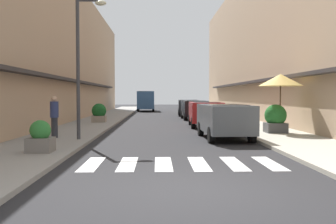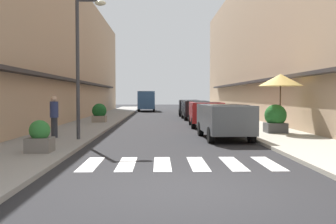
{
  "view_description": "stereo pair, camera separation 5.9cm",
  "coord_description": "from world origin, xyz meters",
  "px_view_note": "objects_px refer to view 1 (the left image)",
  "views": [
    {
      "loc": [
        -0.63,
        -7.36,
        1.82
      ],
      "look_at": [
        -0.09,
        12.12,
        1.0
      ],
      "focal_mm": 41.03,
      "sensor_mm": 36.0,
      "label": 1
    },
    {
      "loc": [
        -0.57,
        -7.36,
        1.82
      ],
      "look_at": [
        -0.09,
        12.12,
        1.0
      ],
      "focal_mm": 41.03,
      "sensor_mm": 36.0,
      "label": 2
    }
  ],
  "objects_px": {
    "cafe_umbrella": "(281,80)",
    "planter_corner": "(40,138)",
    "parked_car_mid": "(205,111)",
    "planter_far": "(99,113)",
    "parked_car_near": "(224,117)",
    "parked_car_distant": "(188,106)",
    "street_lamp": "(83,53)",
    "parked_car_far": "(194,108)",
    "pedestrian_walking_near": "(54,116)",
    "delivery_van": "(146,99)",
    "planter_midblock": "(275,119)"
  },
  "relations": [
    {
      "from": "cafe_umbrella",
      "to": "planter_corner",
      "type": "distance_m",
      "value": 11.12
    },
    {
      "from": "parked_car_mid",
      "to": "planter_far",
      "type": "bearing_deg",
      "value": 158.38
    },
    {
      "from": "parked_car_near",
      "to": "parked_car_distant",
      "type": "relative_size",
      "value": 1.04
    },
    {
      "from": "parked_car_mid",
      "to": "street_lamp",
      "type": "xyz_separation_m",
      "value": [
        -5.73,
        -7.35,
        2.58
      ]
    },
    {
      "from": "parked_car_far",
      "to": "pedestrian_walking_near",
      "type": "distance_m",
      "value": 15.38
    },
    {
      "from": "parked_car_distant",
      "to": "street_lamp",
      "type": "relative_size",
      "value": 0.74
    },
    {
      "from": "parked_car_mid",
      "to": "planter_corner",
      "type": "height_order",
      "value": "parked_car_mid"
    },
    {
      "from": "parked_car_near",
      "to": "pedestrian_walking_near",
      "type": "distance_m",
      "value": 7.02
    },
    {
      "from": "street_lamp",
      "to": "planter_far",
      "type": "xyz_separation_m",
      "value": [
        -0.9,
        9.98,
        -2.79
      ]
    },
    {
      "from": "parked_car_far",
      "to": "parked_car_mid",
      "type": "bearing_deg",
      "value": -90.0
    },
    {
      "from": "cafe_umbrella",
      "to": "pedestrian_walking_near",
      "type": "xyz_separation_m",
      "value": [
        -9.87,
        -1.85,
        -1.52
      ]
    },
    {
      "from": "street_lamp",
      "to": "delivery_van",
      "type": "bearing_deg",
      "value": 87.18
    },
    {
      "from": "pedestrian_walking_near",
      "to": "parked_car_distant",
      "type": "bearing_deg",
      "value": 103.07
    },
    {
      "from": "planter_midblock",
      "to": "parked_car_near",
      "type": "bearing_deg",
      "value": -148.83
    },
    {
      "from": "parked_car_near",
      "to": "planter_midblock",
      "type": "relative_size",
      "value": 3.26
    },
    {
      "from": "parked_car_mid",
      "to": "planter_far",
      "type": "height_order",
      "value": "parked_car_mid"
    },
    {
      "from": "parked_car_mid",
      "to": "delivery_van",
      "type": "bearing_deg",
      "value": 100.23
    },
    {
      "from": "parked_car_near",
      "to": "parked_car_distant",
      "type": "xyz_separation_m",
      "value": [
        -0.0,
        18.9,
        -0.0
      ]
    },
    {
      "from": "planter_corner",
      "to": "pedestrian_walking_near",
      "type": "bearing_deg",
      "value": 99.14
    },
    {
      "from": "parked_car_near",
      "to": "delivery_van",
      "type": "height_order",
      "value": "delivery_van"
    },
    {
      "from": "parked_car_near",
      "to": "parked_car_mid",
      "type": "height_order",
      "value": "same"
    },
    {
      "from": "parked_car_mid",
      "to": "planter_corner",
      "type": "relative_size",
      "value": 4.26
    },
    {
      "from": "cafe_umbrella",
      "to": "planter_corner",
      "type": "relative_size",
      "value": 2.79
    },
    {
      "from": "planter_far",
      "to": "cafe_umbrella",
      "type": "bearing_deg",
      "value": -38.41
    },
    {
      "from": "delivery_van",
      "to": "planter_midblock",
      "type": "height_order",
      "value": "delivery_van"
    },
    {
      "from": "parked_car_far",
      "to": "pedestrian_walking_near",
      "type": "height_order",
      "value": "pedestrian_walking_near"
    },
    {
      "from": "parked_car_distant",
      "to": "pedestrian_walking_near",
      "type": "height_order",
      "value": "pedestrian_walking_near"
    },
    {
      "from": "parked_car_far",
      "to": "cafe_umbrella",
      "type": "distance_m",
      "value": 12.29
    },
    {
      "from": "planter_corner",
      "to": "pedestrian_walking_near",
      "type": "xyz_separation_m",
      "value": [
        -0.65,
        4.04,
        0.45
      ]
    },
    {
      "from": "parked_car_distant",
      "to": "delivery_van",
      "type": "bearing_deg",
      "value": 111.14
    },
    {
      "from": "pedestrian_walking_near",
      "to": "parked_car_mid",
      "type": "bearing_deg",
      "value": 77.02
    },
    {
      "from": "parked_car_distant",
      "to": "planter_corner",
      "type": "xyz_separation_m",
      "value": [
        -6.36,
        -23.24,
        -0.36
      ]
    },
    {
      "from": "parked_car_near",
      "to": "planter_midblock",
      "type": "bearing_deg",
      "value": 31.17
    },
    {
      "from": "planter_corner",
      "to": "street_lamp",
      "type": "bearing_deg",
      "value": 79.52
    },
    {
      "from": "parked_car_distant",
      "to": "street_lamp",
      "type": "height_order",
      "value": "street_lamp"
    },
    {
      "from": "cafe_umbrella",
      "to": "pedestrian_walking_near",
      "type": "distance_m",
      "value": 10.16
    },
    {
      "from": "parked_car_mid",
      "to": "pedestrian_walking_near",
      "type": "xyz_separation_m",
      "value": [
        -7.01,
        -6.75,
        0.09
      ]
    },
    {
      "from": "street_lamp",
      "to": "planter_far",
      "type": "relative_size",
      "value": 4.59
    },
    {
      "from": "planter_corner",
      "to": "planter_far",
      "type": "relative_size",
      "value": 0.8
    },
    {
      "from": "delivery_van",
      "to": "planter_far",
      "type": "height_order",
      "value": "delivery_van"
    },
    {
      "from": "street_lamp",
      "to": "planter_corner",
      "type": "distance_m",
      "value": 4.56
    },
    {
      "from": "parked_car_distant",
      "to": "planter_midblock",
      "type": "xyz_separation_m",
      "value": [
        2.67,
        -17.29,
        -0.15
      ]
    },
    {
      "from": "delivery_van",
      "to": "planter_corner",
      "type": "distance_m",
      "value": 34.22
    },
    {
      "from": "delivery_van",
      "to": "pedestrian_walking_near",
      "type": "xyz_separation_m",
      "value": [
        -2.8,
        -30.1,
        -0.39
      ]
    },
    {
      "from": "street_lamp",
      "to": "cafe_umbrella",
      "type": "bearing_deg",
      "value": 15.96
    },
    {
      "from": "parked_car_near",
      "to": "planter_far",
      "type": "xyz_separation_m",
      "value": [
        -6.62,
        9.07,
        -0.21
      ]
    },
    {
      "from": "parked_car_far",
      "to": "street_lamp",
      "type": "relative_size",
      "value": 0.72
    },
    {
      "from": "delivery_van",
      "to": "pedestrian_walking_near",
      "type": "height_order",
      "value": "delivery_van"
    },
    {
      "from": "parked_car_distant",
      "to": "cafe_umbrella",
      "type": "height_order",
      "value": "cafe_umbrella"
    },
    {
      "from": "planter_corner",
      "to": "pedestrian_walking_near",
      "type": "distance_m",
      "value": 4.11
    }
  ]
}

